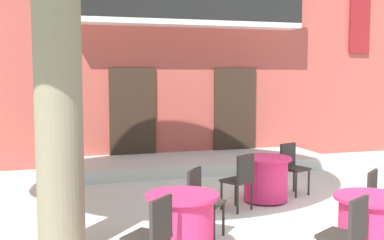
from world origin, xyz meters
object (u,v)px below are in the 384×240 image
(cafe_chair_near_tree_1, at_px, (380,201))
(cafe_table_front, at_px, (266,179))
(cafe_table_near_tree, at_px, (371,227))
(cafe_chair_front_1, at_px, (240,178))
(cafe_chair_near_tree_0, at_px, (348,232))
(cafe_table_middle, at_px, (182,225))
(cafe_chair_middle_1, at_px, (202,198))
(cafe_chair_middle_0, at_px, (153,233))
(cafe_chair_front_0, at_px, (292,165))

(cafe_chair_near_tree_1, xyz_separation_m, cafe_table_front, (-0.57, 2.21, -0.14))
(cafe_table_near_tree, bearing_deg, cafe_chair_near_tree_1, 44.99)
(cafe_chair_near_tree_1, xyz_separation_m, cafe_chair_front_1, (-1.20, 1.80, 0.00))
(cafe_chair_near_tree_0, height_order, cafe_chair_near_tree_1, same)
(cafe_chair_near_tree_0, bearing_deg, cafe_table_near_tree, 35.50)
(cafe_chair_near_tree_0, height_order, cafe_table_middle, cafe_chair_near_tree_0)
(cafe_chair_middle_1, bearing_deg, cafe_chair_near_tree_1, -20.22)
(cafe_chair_near_tree_1, xyz_separation_m, cafe_chair_middle_0, (-3.08, -0.40, 0.00))
(cafe_table_near_tree, distance_m, cafe_chair_middle_1, 2.11)
(cafe_chair_near_tree_0, bearing_deg, cafe_table_front, 79.65)
(cafe_table_middle, height_order, cafe_chair_front_0, cafe_chair_front_0)
(cafe_table_middle, relative_size, cafe_table_front, 1.00)
(cafe_chair_near_tree_1, height_order, cafe_chair_front_0, same)
(cafe_chair_near_tree_0, distance_m, cafe_chair_front_1, 2.77)
(cafe_table_middle, height_order, cafe_chair_front_1, cafe_chair_front_1)
(cafe_chair_middle_0, relative_size, cafe_chair_front_0, 1.00)
(cafe_table_middle, bearing_deg, cafe_chair_middle_1, 54.69)
(cafe_chair_middle_0, relative_size, cafe_chair_middle_1, 1.00)
(cafe_chair_middle_1, relative_size, cafe_chair_front_1, 1.00)
(cafe_chair_near_tree_0, xyz_separation_m, cafe_table_front, (0.58, 3.18, -0.14))
(cafe_table_near_tree, relative_size, cafe_table_middle, 1.00)
(cafe_chair_near_tree_0, bearing_deg, cafe_chair_near_tree_1, 40.24)
(cafe_chair_middle_0, distance_m, cafe_chair_middle_1, 1.51)
(cafe_table_middle, distance_m, cafe_table_front, 2.87)
(cafe_table_middle, bearing_deg, cafe_chair_near_tree_0, -38.40)
(cafe_table_middle, relative_size, cafe_chair_middle_0, 0.95)
(cafe_table_near_tree, xyz_separation_m, cafe_chair_near_tree_0, (-0.61, -0.44, 0.14))
(cafe_chair_front_1, bearing_deg, cafe_table_near_tree, -74.01)
(cafe_chair_near_tree_0, bearing_deg, cafe_chair_middle_0, 163.54)
(cafe_chair_middle_1, distance_m, cafe_chair_front_1, 1.39)
(cafe_table_near_tree, relative_size, cafe_chair_near_tree_1, 0.95)
(cafe_chair_near_tree_1, xyz_separation_m, cafe_chair_middle_1, (-2.17, 0.80, 0.00))
(cafe_table_middle, distance_m, cafe_chair_front_1, 2.14)
(cafe_chair_front_1, bearing_deg, cafe_chair_near_tree_0, -88.87)
(cafe_table_near_tree, bearing_deg, cafe_chair_front_1, 105.99)
(cafe_table_near_tree, bearing_deg, cafe_chair_front_0, 78.23)
(cafe_table_front, bearing_deg, cafe_table_near_tree, -89.29)
(cafe_chair_near_tree_1, height_order, cafe_table_front, cafe_chair_near_tree_1)
(cafe_chair_middle_1, distance_m, cafe_chair_front_0, 2.87)
(cafe_table_near_tree, height_order, cafe_chair_front_1, cafe_chair_front_1)
(cafe_chair_middle_0, xyz_separation_m, cafe_chair_front_1, (1.88, 2.20, 0.00))
(cafe_table_near_tree, distance_m, cafe_chair_near_tree_0, 0.77)
(cafe_table_near_tree, xyz_separation_m, cafe_chair_middle_0, (-2.55, 0.13, 0.14))
(cafe_chair_middle_0, bearing_deg, cafe_chair_front_1, 49.45)
(cafe_table_near_tree, bearing_deg, cafe_table_front, 90.71)
(cafe_table_near_tree, height_order, cafe_table_middle, same)
(cafe_table_middle, bearing_deg, cafe_chair_front_0, 41.05)
(cafe_chair_middle_0, height_order, cafe_chair_front_1, same)
(cafe_table_front, xyz_separation_m, cafe_chair_front_1, (-0.63, -0.41, 0.14))
(cafe_chair_near_tree_0, height_order, cafe_chair_front_1, same)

